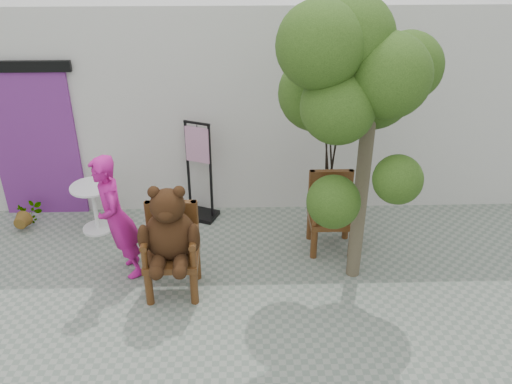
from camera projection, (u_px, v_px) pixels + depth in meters
ground_plane at (248, 324)px, 6.09m from camera, size 60.00×60.00×0.00m
back_wall at (244, 104)px, 8.08m from camera, size 9.00×1.00×3.00m
doorway at (35, 141)px, 7.72m from camera, size 1.40×0.11×2.33m
chair_big at (170, 235)px, 6.24m from camera, size 0.71×0.75×1.43m
chair_small at (332, 206)px, 7.16m from camera, size 0.60×0.57×1.06m
person at (117, 218)px, 6.53m from camera, size 0.57×0.70×1.64m
cafe_table at (94, 202)px, 7.62m from camera, size 0.60×0.60×0.70m
display_stand at (200, 182)px, 7.85m from camera, size 0.55×0.50×1.51m
stool_bucket at (328, 187)px, 7.61m from camera, size 0.32×0.32×1.45m
tree at (356, 82)px, 5.71m from camera, size 1.92×1.73×3.44m
potted_plant at (26, 215)px, 7.78m from camera, size 0.40×0.35×0.42m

